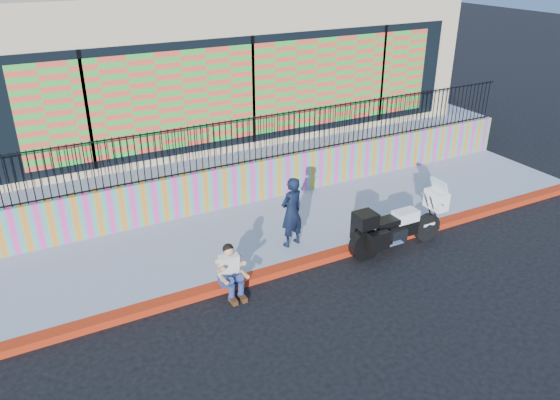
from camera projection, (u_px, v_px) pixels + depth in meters
ground at (335, 257)px, 12.17m from camera, size 90.00×90.00×0.00m
red_curb at (335, 254)px, 12.14m from camera, size 16.00×0.30×0.15m
sidewalk at (299, 224)px, 13.46m from camera, size 16.00×3.00×0.15m
mural_wall at (269, 178)px, 14.47m from camera, size 16.00×0.20×1.10m
metal_fence at (269, 137)px, 13.98m from camera, size 15.80×0.04×1.20m
elevated_platform at (201, 128)px, 18.57m from camera, size 16.00×10.00×1.25m
storefront_building at (199, 51)px, 17.28m from camera, size 14.00×8.06×4.00m
police_motorcycle at (396, 225)px, 12.20m from camera, size 2.44×0.81×1.52m
police_officer at (292, 212)px, 12.04m from camera, size 0.67×0.52×1.64m
seated_man at (232, 276)px, 10.68m from camera, size 0.54×0.71×1.06m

